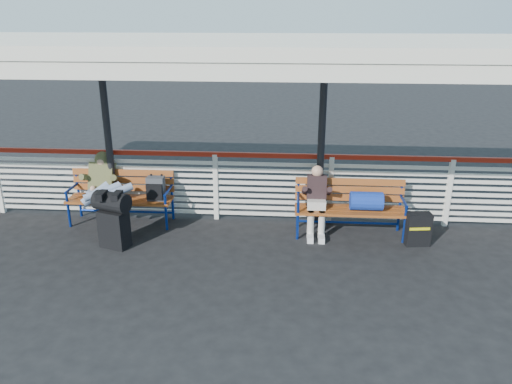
# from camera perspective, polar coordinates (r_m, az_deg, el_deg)

# --- Properties ---
(ground) EXTENTS (60.00, 60.00, 0.00)m
(ground) POSITION_cam_1_polar(r_m,az_deg,el_deg) (7.33, -6.76, -8.82)
(ground) COLOR black
(ground) RESTS_ON ground
(fence) EXTENTS (12.08, 0.08, 1.24)m
(fence) POSITION_cam_1_polar(r_m,az_deg,el_deg) (8.78, -4.62, 0.94)
(fence) COLOR silver
(fence) RESTS_ON ground
(canopy) EXTENTS (12.60, 3.60, 3.16)m
(canopy) POSITION_cam_1_polar(r_m,az_deg,el_deg) (7.30, -6.44, 16.13)
(canopy) COLOR silver
(canopy) RESTS_ON ground
(luggage_stack) EXTENTS (0.62, 0.47, 0.91)m
(luggage_stack) POSITION_cam_1_polar(r_m,az_deg,el_deg) (8.07, -16.02, -2.82)
(luggage_stack) COLOR black
(luggage_stack) RESTS_ON ground
(bench_left) EXTENTS (1.80, 0.56, 0.92)m
(bench_left) POSITION_cam_1_polar(r_m,az_deg,el_deg) (8.91, -14.23, 0.09)
(bench_left) COLOR #A34A1F
(bench_left) RESTS_ON ground
(bench_right) EXTENTS (1.80, 0.56, 0.92)m
(bench_right) POSITION_cam_1_polar(r_m,az_deg,el_deg) (8.32, 11.43, -1.11)
(bench_right) COLOR #A34A1F
(bench_right) RESTS_ON ground
(traveler_man) EXTENTS (0.94, 1.53, 0.77)m
(traveler_man) POSITION_cam_1_polar(r_m,az_deg,el_deg) (8.65, -16.95, 0.37)
(traveler_man) COLOR #889EB8
(traveler_man) RESTS_ON ground
(companion_person) EXTENTS (0.32, 0.66, 1.15)m
(companion_person) POSITION_cam_1_polar(r_m,az_deg,el_deg) (8.24, 6.93, -0.93)
(companion_person) COLOR beige
(companion_person) RESTS_ON ground
(suitcase_side) EXTENTS (0.41, 0.28, 0.53)m
(suitcase_side) POSITION_cam_1_polar(r_m,az_deg,el_deg) (8.32, 18.01, -4.05)
(suitcase_side) COLOR black
(suitcase_side) RESTS_ON ground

